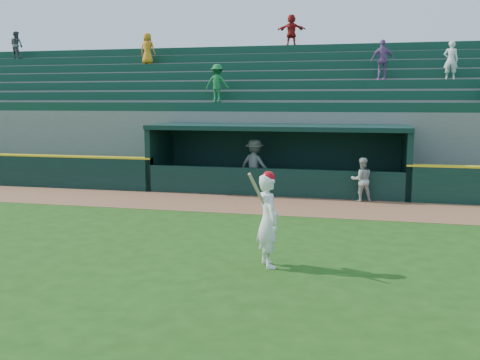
{
  "coord_description": "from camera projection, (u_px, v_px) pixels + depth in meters",
  "views": [
    {
      "loc": [
        3.11,
        -11.79,
        3.35
      ],
      "look_at": [
        0.0,
        1.6,
        1.3
      ],
      "focal_mm": 40.0,
      "sensor_mm": 36.0,
      "label": 1
    }
  ],
  "objects": [
    {
      "name": "ground",
      "position": [
        225.0,
        244.0,
        12.55
      ],
      "size": [
        120.0,
        120.0,
        0.0
      ],
      "primitive_type": "plane",
      "color": "#1E4611",
      "rests_on": "ground"
    },
    {
      "name": "warning_track",
      "position": [
        263.0,
        205.0,
        17.27
      ],
      "size": [
        40.0,
        3.0,
        0.01
      ],
      "primitive_type": "cube",
      "color": "brown",
      "rests_on": "ground"
    },
    {
      "name": "batter_at_plate",
      "position": [
        268.0,
        219.0,
        10.77
      ],
      "size": [
        0.74,
        0.86,
        1.97
      ],
      "color": "white",
      "rests_on": "ground"
    },
    {
      "name": "stands",
      "position": [
        295.0,
        122.0,
        24.3
      ],
      "size": [
        34.5,
        6.3,
        7.44
      ],
      "color": "slate",
      "rests_on": "ground"
    },
    {
      "name": "dugout",
      "position": [
        279.0,
        154.0,
        20.06
      ],
      "size": [
        9.4,
        2.8,
        2.46
      ],
      "color": "slate",
      "rests_on": "ground"
    },
    {
      "name": "dugout_player_inside",
      "position": [
        255.0,
        165.0,
        20.12
      ],
      "size": [
        1.41,
        1.1,
        1.92
      ],
      "primitive_type": "imported",
      "rotation": [
        0.0,
        0.0,
        2.79
      ],
      "color": "gray",
      "rests_on": "ground"
    },
    {
      "name": "dugout_player_front",
      "position": [
        362.0,
        180.0,
        17.79
      ],
      "size": [
        0.84,
        0.72,
        1.48
      ],
      "primitive_type": "imported",
      "rotation": [
        0.0,
        0.0,
        3.4
      ],
      "color": "#A9A9A3",
      "rests_on": "ground"
    }
  ]
}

